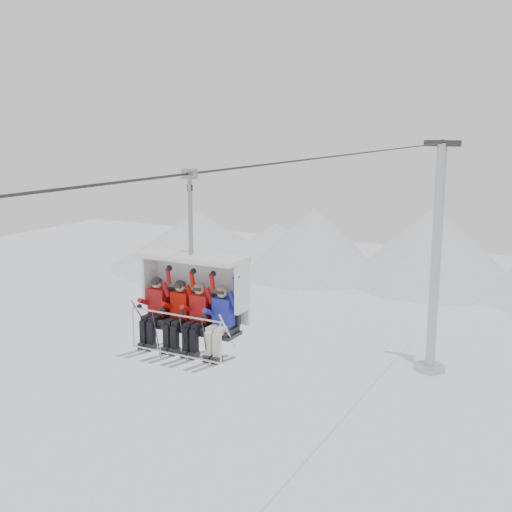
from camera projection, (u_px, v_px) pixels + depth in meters
The scene contains 8 objects.
ridgeline at pixel (467, 259), 55.59m from camera, with size 72.00×21.00×7.00m.
lift_tower_right at pixel (435, 276), 36.93m from camera, with size 2.00×1.80×13.48m.
haul_cable at pixel (256, 166), 16.38m from camera, with size 0.06×0.06×50.00m, color #303035.
chairlift_carrier at pixel (195, 290), 14.39m from camera, with size 2.50×1.17×3.98m.
skier_far_left at pixel (156, 308), 14.63m from camera, with size 0.43×1.69×1.69m.
skier_center_left at pixel (179, 312), 14.33m from camera, with size 0.43×1.69×1.69m.
skier_center_right at pixel (198, 315), 14.10m from camera, with size 0.43×1.69×1.69m.
skier_far_right at pixel (221, 319), 13.83m from camera, with size 0.43×1.69×1.69m.
Camera 1 is at (7.75, -14.58, 14.35)m, focal length 45.00 mm.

